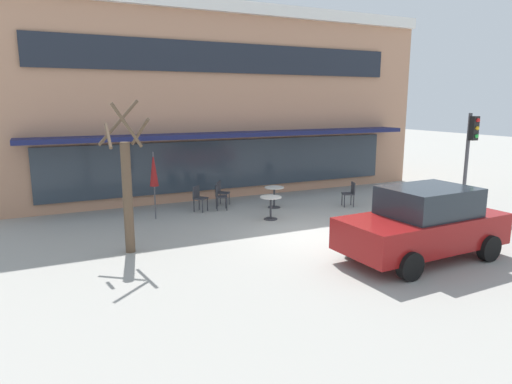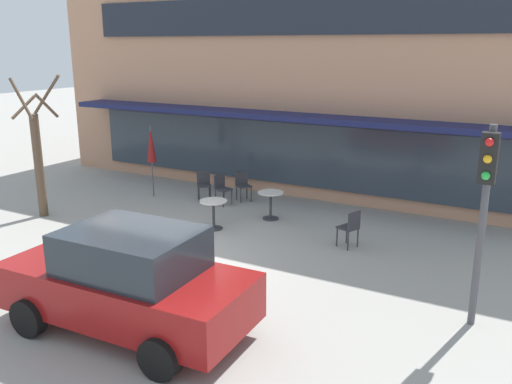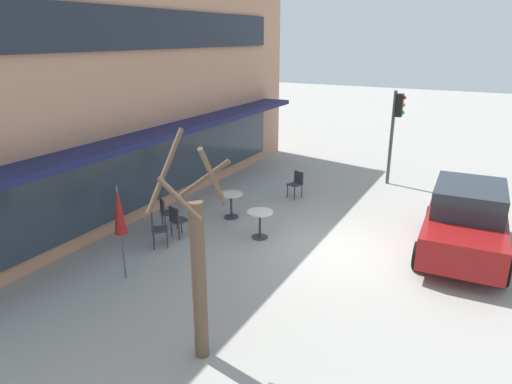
# 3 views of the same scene
# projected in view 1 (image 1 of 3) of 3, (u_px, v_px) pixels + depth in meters

# --- Properties ---
(ground_plane) EXTENTS (80.00, 80.00, 0.00)m
(ground_plane) POSITION_uv_depth(u_px,v_px,m) (314.00, 236.00, 13.02)
(ground_plane) COLOR #9E9B93
(building_facade) EXTENTS (17.94, 9.10, 7.48)m
(building_facade) POSITION_uv_depth(u_px,v_px,m) (198.00, 102.00, 21.09)
(building_facade) COLOR tan
(building_facade) RESTS_ON ground
(cafe_table_near_wall) EXTENTS (0.70, 0.70, 0.76)m
(cafe_table_near_wall) POSITION_uv_depth(u_px,v_px,m) (274.00, 194.00, 16.42)
(cafe_table_near_wall) COLOR #333338
(cafe_table_near_wall) RESTS_ON ground
(cafe_table_streetside) EXTENTS (0.70, 0.70, 0.76)m
(cafe_table_streetside) POSITION_uv_depth(u_px,v_px,m) (271.00, 204.00, 14.77)
(cafe_table_streetside) COLOR #333338
(cafe_table_streetside) RESTS_ON ground
(patio_umbrella_green_folded) EXTENTS (0.28, 0.28, 2.20)m
(patio_umbrella_green_folded) POSITION_uv_depth(u_px,v_px,m) (154.00, 170.00, 14.60)
(patio_umbrella_green_folded) COLOR #4C4C51
(patio_umbrella_green_folded) RESTS_ON ground
(cafe_chair_0) EXTENTS (0.56, 0.56, 0.89)m
(cafe_chair_0) POSITION_uv_depth(u_px,v_px,m) (199.00, 197.00, 15.88)
(cafe_chair_0) COLOR #333338
(cafe_chair_0) RESTS_ON ground
(cafe_chair_1) EXTENTS (0.52, 0.52, 0.89)m
(cafe_chair_1) POSITION_uv_depth(u_px,v_px,m) (350.00, 192.00, 16.64)
(cafe_chair_1) COLOR #333338
(cafe_chair_1) RESTS_ON ground
(cafe_chair_2) EXTENTS (0.56, 0.56, 0.89)m
(cafe_chair_2) POSITION_uv_depth(u_px,v_px,m) (221.00, 191.00, 16.80)
(cafe_chair_2) COLOR #333338
(cafe_chair_2) RESTS_ON ground
(cafe_chair_3) EXTENTS (0.49, 0.49, 0.89)m
(cafe_chair_3) POSITION_uv_depth(u_px,v_px,m) (219.00, 195.00, 16.08)
(cafe_chair_3) COLOR #333338
(cafe_chair_3) RESTS_ON ground
(parked_sedan) EXTENTS (4.26, 2.14, 1.76)m
(parked_sedan) POSITION_uv_depth(u_px,v_px,m) (424.00, 223.00, 11.03)
(parked_sedan) COLOR maroon
(parked_sedan) RESTS_ON ground
(street_tree) EXTENTS (1.16, 0.97, 3.83)m
(street_tree) POSITION_uv_depth(u_px,v_px,m) (127.00, 187.00, 11.34)
(street_tree) COLOR brown
(street_tree) RESTS_ON ground
(traffic_light_pole) EXTENTS (0.26, 0.44, 3.40)m
(traffic_light_pole) POSITION_uv_depth(u_px,v_px,m) (470.00, 146.00, 15.38)
(traffic_light_pole) COLOR #47474C
(traffic_light_pole) RESTS_ON ground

